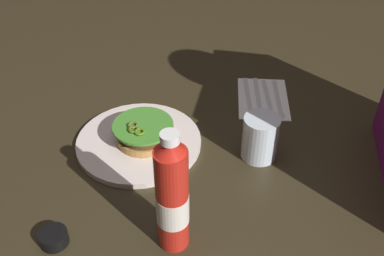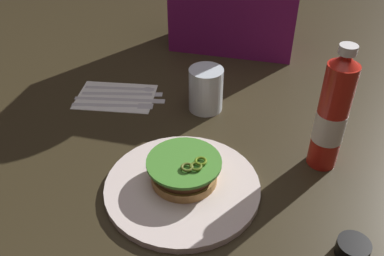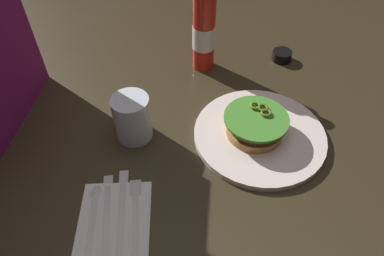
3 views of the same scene
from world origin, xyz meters
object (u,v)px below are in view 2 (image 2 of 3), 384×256
(dinner_plate, at_px, (182,187))
(condiment_cup, at_px, (353,248))
(ketchup_bottle, at_px, (332,116))
(spoon_utensil, at_px, (131,88))
(steak_knife, at_px, (125,99))
(fork_utensil, at_px, (120,104))
(burger_sandwich, at_px, (184,170))
(napkin, at_px, (116,97))
(water_glass, at_px, (206,89))
(butter_knife, at_px, (127,93))

(dinner_plate, xyz_separation_m, condiment_cup, (0.29, -0.07, 0.01))
(dinner_plate, relative_size, ketchup_bottle, 1.12)
(spoon_utensil, bearing_deg, condiment_cup, -36.71)
(dinner_plate, height_order, steak_knife, dinner_plate)
(condiment_cup, height_order, fork_utensil, condiment_cup)
(burger_sandwich, relative_size, fork_utensil, 0.70)
(burger_sandwich, height_order, fork_utensil, burger_sandwich)
(fork_utensil, height_order, steak_knife, same)
(dinner_plate, height_order, ketchup_bottle, ketchup_bottle)
(condiment_cup, height_order, spoon_utensil, condiment_cup)
(condiment_cup, relative_size, napkin, 0.28)
(steak_knife, xyz_separation_m, spoon_utensil, (-0.01, 0.05, 0.00))
(water_glass, distance_m, napkin, 0.23)
(water_glass, xyz_separation_m, spoon_utensil, (-0.20, 0.04, -0.05))
(water_glass, bearing_deg, spoon_utensil, 169.58)
(napkin, xyz_separation_m, spoon_utensil, (0.02, 0.04, 0.00))
(steak_knife, bearing_deg, dinner_plate, -50.68)
(dinner_plate, height_order, spoon_utensil, dinner_plate)
(ketchup_bottle, bearing_deg, fork_utensil, 168.87)
(fork_utensil, bearing_deg, butter_knife, 90.53)
(napkin, distance_m, butter_knife, 0.03)
(condiment_cup, bearing_deg, burger_sandwich, 163.85)
(fork_utensil, distance_m, butter_knife, 0.05)
(burger_sandwich, bearing_deg, butter_knife, 128.63)
(burger_sandwich, height_order, butter_knife, burger_sandwich)
(water_glass, xyz_separation_m, napkin, (-0.22, -0.01, -0.05))
(burger_sandwich, relative_size, butter_knife, 0.69)
(condiment_cup, distance_m, napkin, 0.63)
(condiment_cup, bearing_deg, water_glass, 132.10)
(dinner_plate, distance_m, condiment_cup, 0.30)
(burger_sandwich, relative_size, ketchup_bottle, 0.54)
(burger_sandwich, bearing_deg, dinner_plate, -91.97)
(napkin, bearing_deg, condiment_cup, -32.33)
(condiment_cup, bearing_deg, fork_utensil, 149.25)
(condiment_cup, bearing_deg, dinner_plate, 166.19)
(dinner_plate, bearing_deg, steak_knife, 129.32)
(burger_sandwich, distance_m, condiment_cup, 0.31)
(fork_utensil, relative_size, spoon_utensil, 1.08)
(dinner_plate, xyz_separation_m, fork_utensil, (-0.22, 0.23, -0.00))
(dinner_plate, height_order, fork_utensil, dinner_plate)
(condiment_cup, distance_m, steak_knife, 0.60)
(ketchup_bottle, height_order, fork_utensil, ketchup_bottle)
(water_glass, relative_size, steak_knife, 0.47)
(steak_knife, bearing_deg, condiment_cup, -33.14)
(water_glass, height_order, steak_knife, water_glass)
(condiment_cup, bearing_deg, ketchup_bottle, 102.46)
(burger_sandwich, xyz_separation_m, butter_knife, (-0.22, 0.27, -0.03))
(burger_sandwich, bearing_deg, steak_knife, 130.81)
(ketchup_bottle, xyz_separation_m, steak_knife, (-0.46, 0.12, -0.11))
(dinner_plate, xyz_separation_m, butter_knife, (-0.22, 0.28, -0.00))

